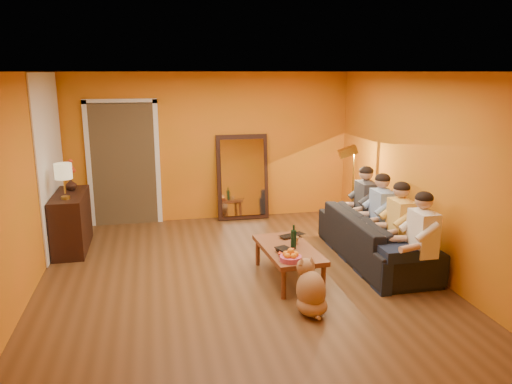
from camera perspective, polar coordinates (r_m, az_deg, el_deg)
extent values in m
cube|color=brown|center=(6.59, -2.12, -9.64)|extent=(5.00, 5.50, 0.00)
cube|color=white|center=(6.05, -2.34, 13.59)|extent=(5.00, 5.50, 0.00)
cube|color=orange|center=(8.87, -5.22, 5.13)|extent=(5.00, 0.00, 2.60)
cube|color=orange|center=(6.29, -25.29, 0.35)|extent=(0.00, 5.50, 2.60)
cube|color=orange|center=(7.04, 18.27, 2.28)|extent=(0.00, 5.50, 2.60)
cube|color=white|center=(7.97, -22.40, 3.18)|extent=(0.02, 1.90, 2.58)
cube|color=#3F2D19|center=(8.95, -14.84, 3.18)|extent=(1.06, 0.30, 2.10)
cube|color=white|center=(8.88, -18.55, 2.85)|extent=(0.08, 0.06, 2.20)
cube|color=white|center=(8.82, -11.17, 3.22)|extent=(0.08, 0.06, 2.20)
cube|color=white|center=(8.71, -15.31, 9.98)|extent=(1.22, 0.06, 0.08)
cube|color=black|center=(8.93, -1.55, 1.71)|extent=(0.92, 0.27, 1.51)
cube|color=white|center=(8.89, -1.50, 1.66)|extent=(0.78, 0.21, 1.35)
cube|color=black|center=(7.93, -20.34, -3.20)|extent=(0.44, 1.18, 0.85)
imported|color=black|center=(7.23, 13.45, -5.06)|extent=(2.28, 0.89, 0.67)
cylinder|color=black|center=(6.32, 4.31, -5.13)|extent=(0.07, 0.07, 0.31)
imported|color=#B27F3F|center=(6.52, 4.48, -5.52)|extent=(0.10, 0.10, 0.09)
imported|color=black|center=(6.76, 4.42, -5.12)|extent=(0.43, 0.35, 0.03)
imported|color=black|center=(6.17, 2.61, -6.98)|extent=(0.22, 0.27, 0.02)
imported|color=#BA3215|center=(6.17, 2.68, -6.76)|extent=(0.25, 0.29, 0.02)
imported|color=black|center=(6.15, 2.64, -6.66)|extent=(0.22, 0.25, 0.02)
imported|color=black|center=(8.04, -20.39, 0.82)|extent=(0.17, 0.17, 0.18)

